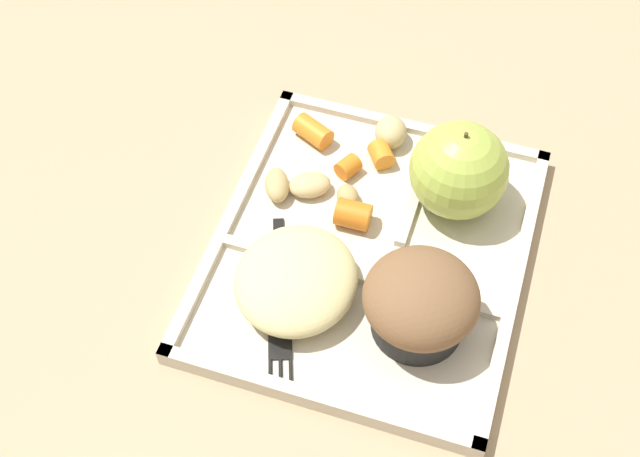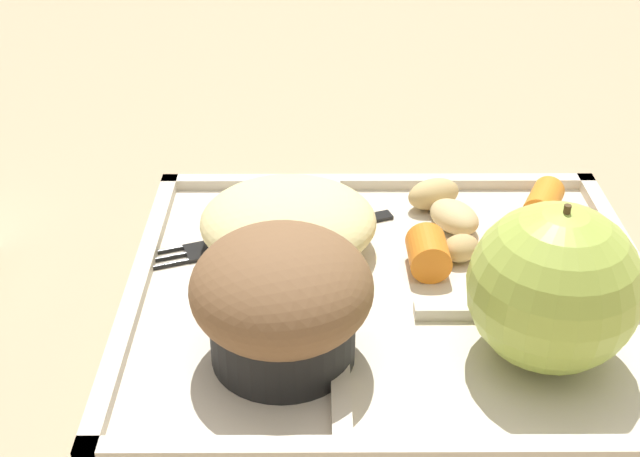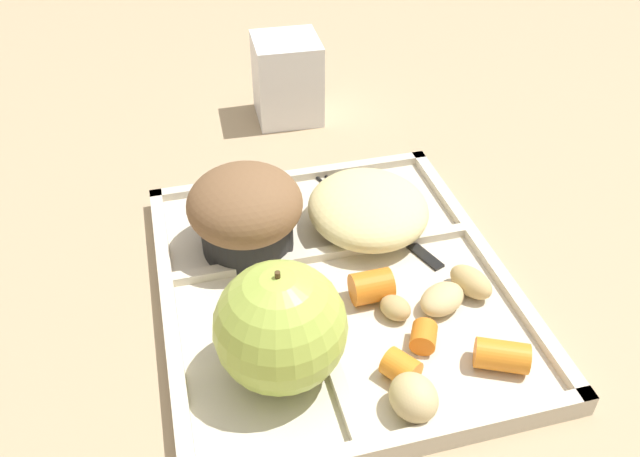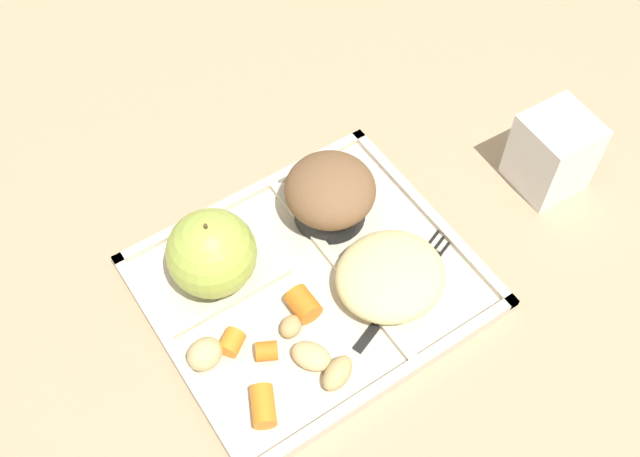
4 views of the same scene
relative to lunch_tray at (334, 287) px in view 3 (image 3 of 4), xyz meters
The scene contains 19 objects.
ground 0.01m from the lunch_tray, 53.31° to the right, with size 6.00×6.00×0.00m, color tan.
lunch_tray is the anchor object (origin of this frame).
green_apple 0.11m from the lunch_tray, 142.42° to the left, with size 0.09×0.09×0.09m.
bran_muffin 0.10m from the lunch_tray, 43.09° to the left, with size 0.09×0.09×0.07m.
carrot_slice_diagonal 0.14m from the lunch_tray, 141.05° to the right, with size 0.02×0.02×0.04m, color orange.
carrot_slice_tilted 0.04m from the lunch_tray, 136.25° to the right, with size 0.03×0.03×0.03m, color orange.
carrot_slice_near_corner 0.10m from the lunch_tray, 169.96° to the right, with size 0.02×0.02×0.02m, color orange.
carrot_slice_back 0.09m from the lunch_tray, 150.84° to the right, with size 0.02×0.02×0.02m, color orange.
potato_chunk_golden 0.11m from the lunch_tray, 109.96° to the right, with size 0.04×0.02×0.02m, color tan.
potato_chunk_wedge 0.09m from the lunch_tray, 123.14° to the right, with size 0.04×0.03×0.02m, color tan.
potato_chunk_corner 0.13m from the lunch_tray, behind, with size 0.03×0.04×0.03m, color tan.
potato_chunk_browned 0.06m from the lunch_tray, 143.08° to the right, with size 0.03×0.02×0.02m, color tan.
egg_noodle_pile 0.08m from the lunch_tray, 37.07° to the right, with size 0.11×0.10×0.04m, color beige.
meatball_front 0.11m from the lunch_tray, 38.02° to the right, with size 0.03×0.03×0.03m, color brown.
meatball_back 0.07m from the lunch_tray, 36.03° to the right, with size 0.03×0.03×0.03m, color brown.
meatball_side 0.06m from the lunch_tray, 19.65° to the right, with size 0.03×0.03×0.03m, color #755B4C.
meatball_center 0.09m from the lunch_tray, 36.62° to the right, with size 0.03×0.03×0.03m, color #755B4C.
plastic_fork 0.10m from the lunch_tray, 35.04° to the right, with size 0.16×0.07×0.00m.
milk_carton 0.30m from the lunch_tray, ahead, with size 0.07×0.07×0.09m, color white.
Camera 3 is at (-0.37, 0.11, 0.37)m, focal length 37.07 mm.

